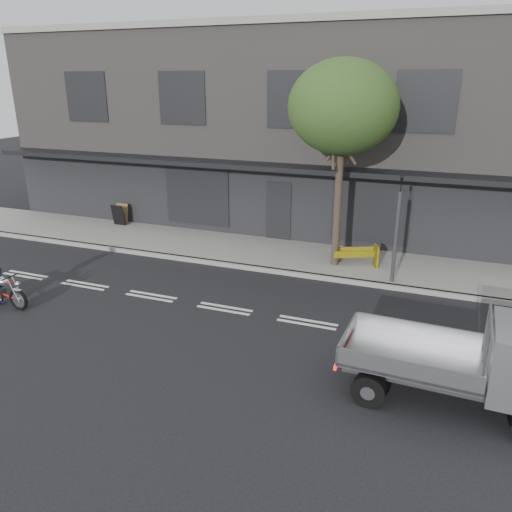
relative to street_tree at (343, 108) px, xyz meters
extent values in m
plane|color=black|center=(-2.20, -4.20, -5.28)|extent=(80.00, 80.00, 0.00)
cube|color=gray|center=(-2.20, 0.50, -5.20)|extent=(32.00, 3.20, 0.15)
cube|color=gray|center=(-2.20, -1.10, -5.20)|extent=(32.00, 0.20, 0.15)
cube|color=slate|center=(-2.20, 7.10, -1.28)|extent=(26.00, 10.00, 8.00)
cylinder|color=#382B21|center=(0.00, 0.00, -3.28)|extent=(0.24, 0.24, 4.00)
ellipsoid|color=#274E1D|center=(0.00, 0.00, 0.02)|extent=(3.40, 3.40, 2.89)
cylinder|color=#2D2D30|center=(2.00, -0.85, -3.78)|extent=(0.12, 0.12, 3.00)
imported|color=black|center=(2.00, -0.85, -2.03)|extent=(0.08, 0.10, 0.50)
torus|color=black|center=(-7.55, -6.29, -4.98)|extent=(0.63, 0.11, 0.63)
ellipsoid|color=silver|center=(-8.11, -6.27, -4.49)|extent=(0.52, 0.30, 0.26)
cylinder|color=black|center=(-7.73, -6.28, -4.31)|extent=(0.05, 0.56, 0.04)
cylinder|color=black|center=(2.25, -7.21, -4.94)|extent=(0.69, 0.28, 0.68)
cylinder|color=black|center=(2.32, -5.69, -4.94)|extent=(0.69, 0.28, 0.68)
cube|color=#2D2D30|center=(3.71, -6.51, -4.79)|extent=(4.15, 1.07, 0.13)
cube|color=#9D9CA1|center=(2.95, -6.48, -4.45)|extent=(2.76, 1.86, 0.09)
camera|label=1|loc=(3.13, -15.79, 0.84)|focal=35.00mm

